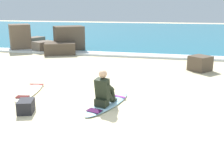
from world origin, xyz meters
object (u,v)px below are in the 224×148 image
Objects in this scene: surfboard_spare_near at (31,91)px; shoreline_rock at (200,63)px; beach_bag at (26,106)px; surfboard_main at (108,104)px; surfer_seated at (104,91)px.

shoreline_rock is (5.42, 4.07, 0.27)m from surfboard_spare_near.
shoreline_rock is 1.58× the size of beach_bag.
shoreline_rock is at bearing 58.90° from surfboard_main.
surfboard_main is 2.25× the size of surfer_seated.
surfboard_main is 2.68m from surfboard_spare_near.
shoreline_rock reaches higher than beach_bag.
beach_bag is (-1.82, -0.77, -0.28)m from surfer_seated.
surfboard_main is at bearing 70.65° from surfer_seated.
surfboard_spare_near is (-2.62, 0.56, -0.00)m from surfboard_main.
surfer_seated is at bearing -120.72° from shoreline_rock.
beach_bag is at bearing -63.73° from surfboard_spare_near.
surfer_seated reaches higher than shoreline_rock.
surfboard_spare_near is 4.52× the size of beach_bag.
surfboard_main is 4.43× the size of beach_bag.
surfer_seated is 1.99m from beach_bag.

